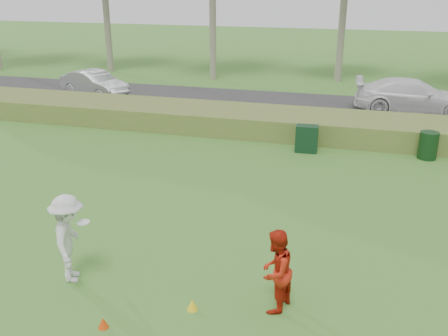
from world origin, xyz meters
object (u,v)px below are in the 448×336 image
(player_red, at_px, (276,271))
(cone_orange, at_px, (103,323))
(utility_cabinet, at_px, (307,139))
(cone_yellow, at_px, (192,305))
(trash_bin, at_px, (428,145))
(car_mid, at_px, (95,84))
(car_right, at_px, (413,96))
(player_white, at_px, (69,239))

(player_red, height_order, cone_orange, player_red)
(cone_orange, relative_size, utility_cabinet, 0.22)
(cone_orange, relative_size, cone_yellow, 0.93)
(trash_bin, height_order, car_mid, car_mid)
(car_right, bearing_deg, utility_cabinet, 147.19)
(car_mid, bearing_deg, cone_orange, -128.14)
(car_mid, relative_size, car_right, 0.78)
(player_red, bearing_deg, trash_bin, 175.73)
(player_white, relative_size, cone_yellow, 8.28)
(cone_orange, xyz_separation_m, utility_cabinet, (2.53, 11.48, 0.41))
(cone_orange, distance_m, car_mid, 20.32)
(player_white, relative_size, cone_orange, 8.88)
(player_red, bearing_deg, car_mid, -125.04)
(cone_orange, distance_m, cone_yellow, 1.77)
(player_red, relative_size, cone_orange, 7.76)
(cone_orange, height_order, trash_bin, trash_bin)
(trash_bin, height_order, car_right, car_right)
(utility_cabinet, relative_size, trash_bin, 1.02)
(utility_cabinet, bearing_deg, trash_bin, 3.11)
(cone_yellow, xyz_separation_m, car_mid, (-11.44, 16.71, 0.65))
(cone_orange, distance_m, car_right, 19.98)
(player_white, bearing_deg, car_mid, 3.79)
(utility_cabinet, relative_size, car_right, 0.19)
(player_red, bearing_deg, cone_yellow, -56.96)
(player_white, height_order, car_mid, player_white)
(utility_cabinet, distance_m, car_mid, 13.96)
(car_mid, height_order, car_right, car_right)
(cone_orange, bearing_deg, car_mid, 119.40)
(player_red, bearing_deg, utility_cabinet, -160.77)
(player_red, height_order, car_right, player_red)
(trash_bin, bearing_deg, car_right, 90.89)
(car_mid, bearing_deg, cone_yellow, -123.13)
(trash_bin, xyz_separation_m, car_right, (-0.11, 6.86, 0.35))
(utility_cabinet, distance_m, trash_bin, 4.44)
(car_mid, bearing_deg, trash_bin, -86.45)
(player_red, relative_size, car_mid, 0.41)
(player_red, distance_m, cone_orange, 3.48)
(cone_yellow, bearing_deg, trash_bin, 63.33)
(player_white, distance_m, car_mid, 18.43)
(player_white, height_order, utility_cabinet, player_white)
(player_white, bearing_deg, car_right, -49.21)
(cone_orange, bearing_deg, player_white, 137.30)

